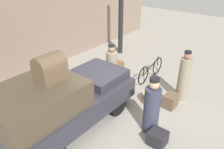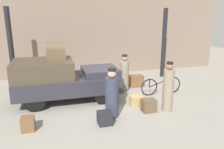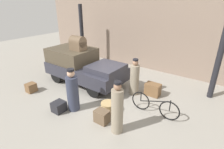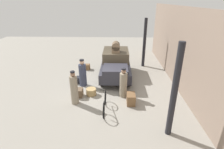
{
  "view_description": "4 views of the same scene",
  "coord_description": "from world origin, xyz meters",
  "px_view_note": "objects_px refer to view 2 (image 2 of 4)",
  "views": [
    {
      "loc": [
        -4.65,
        -3.7,
        4.26
      ],
      "look_at": [
        0.2,
        0.2,
        0.95
      ],
      "focal_mm": 35.0,
      "sensor_mm": 36.0,
      "label": 1
    },
    {
      "loc": [
        -2.13,
        -7.96,
        3.24
      ],
      "look_at": [
        0.2,
        0.2,
        0.95
      ],
      "focal_mm": 35.0,
      "sensor_mm": 36.0,
      "label": 2
    },
    {
      "loc": [
        4.17,
        -5.27,
        3.86
      ],
      "look_at": [
        0.2,
        0.2,
        0.95
      ],
      "focal_mm": 28.0,
      "sensor_mm": 36.0,
      "label": 3
    },
    {
      "loc": [
        9.19,
        0.48,
        4.84
      ],
      "look_at": [
        0.2,
        0.2,
        0.95
      ],
      "focal_mm": 28.0,
      "sensor_mm": 36.0,
      "label": 4
    }
  ],
  "objects_px": {
    "truck": "(62,78)",
    "porter_standing_middle": "(112,95)",
    "bicycle": "(161,86)",
    "trunk_wicker_pale": "(136,81)",
    "trunk_on_truck_roof": "(56,51)",
    "suitcase_tan_flat": "(149,105)",
    "suitcase_black_upright": "(28,124)",
    "porter_with_bicycle": "(168,89)",
    "conductor_in_dark_uniform": "(124,74)",
    "wicker_basket": "(137,101)",
    "suitcase_small_leather": "(105,118)"
  },
  "relations": [
    {
      "from": "porter_standing_middle",
      "to": "suitcase_black_upright",
      "type": "xyz_separation_m",
      "value": [
        -2.6,
        -0.19,
        -0.54
      ]
    },
    {
      "from": "truck",
      "to": "suitcase_black_upright",
      "type": "bearing_deg",
      "value": -118.38
    },
    {
      "from": "conductor_in_dark_uniform",
      "to": "porter_standing_middle",
      "type": "bearing_deg",
      "value": -117.66
    },
    {
      "from": "suitcase_black_upright",
      "to": "trunk_on_truck_roof",
      "type": "height_order",
      "value": "trunk_on_truck_roof"
    },
    {
      "from": "wicker_basket",
      "to": "porter_with_bicycle",
      "type": "bearing_deg",
      "value": -38.39
    },
    {
      "from": "porter_with_bicycle",
      "to": "suitcase_small_leather",
      "type": "relative_size",
      "value": 3.91
    },
    {
      "from": "truck",
      "to": "trunk_on_truck_roof",
      "type": "bearing_deg",
      "value": 180.0
    },
    {
      "from": "truck",
      "to": "suitcase_tan_flat",
      "type": "distance_m",
      "value": 3.45
    },
    {
      "from": "conductor_in_dark_uniform",
      "to": "trunk_on_truck_roof",
      "type": "height_order",
      "value": "trunk_on_truck_roof"
    },
    {
      "from": "porter_standing_middle",
      "to": "suitcase_tan_flat",
      "type": "relative_size",
      "value": 3.48
    },
    {
      "from": "bicycle",
      "to": "wicker_basket",
      "type": "bearing_deg",
      "value": -149.87
    },
    {
      "from": "bicycle",
      "to": "porter_with_bicycle",
      "type": "xyz_separation_m",
      "value": [
        -0.57,
        -1.53,
        0.43
      ]
    },
    {
      "from": "bicycle",
      "to": "suitcase_tan_flat",
      "type": "height_order",
      "value": "bicycle"
    },
    {
      "from": "truck",
      "to": "trunk_on_truck_roof",
      "type": "xyz_separation_m",
      "value": [
        -0.19,
        0.0,
        1.06
      ]
    },
    {
      "from": "suitcase_black_upright",
      "to": "wicker_basket",
      "type": "bearing_deg",
      "value": 12.53
    },
    {
      "from": "bicycle",
      "to": "trunk_wicker_pale",
      "type": "relative_size",
      "value": 2.86
    },
    {
      "from": "wicker_basket",
      "to": "trunk_on_truck_roof",
      "type": "relative_size",
      "value": 0.78
    },
    {
      "from": "porter_with_bicycle",
      "to": "suitcase_small_leather",
      "type": "distance_m",
      "value": 2.47
    },
    {
      "from": "suitcase_small_leather",
      "to": "truck",
      "type": "bearing_deg",
      "value": 114.74
    },
    {
      "from": "suitcase_small_leather",
      "to": "suitcase_black_upright",
      "type": "bearing_deg",
      "value": 173.92
    },
    {
      "from": "porter_standing_middle",
      "to": "trunk_on_truck_roof",
      "type": "height_order",
      "value": "trunk_on_truck_roof"
    },
    {
      "from": "bicycle",
      "to": "porter_with_bicycle",
      "type": "relative_size",
      "value": 1.04
    },
    {
      "from": "porter_standing_middle",
      "to": "trunk_wicker_pale",
      "type": "relative_size",
      "value": 2.6
    },
    {
      "from": "porter_with_bicycle",
      "to": "conductor_in_dark_uniform",
      "type": "xyz_separation_m",
      "value": [
        -0.76,
        2.43,
        -0.07
      ]
    },
    {
      "from": "suitcase_small_leather",
      "to": "trunk_on_truck_roof",
      "type": "height_order",
      "value": "trunk_on_truck_roof"
    },
    {
      "from": "porter_with_bicycle",
      "to": "suitcase_tan_flat",
      "type": "distance_m",
      "value": 0.89
    },
    {
      "from": "truck",
      "to": "porter_standing_middle",
      "type": "height_order",
      "value": "porter_standing_middle"
    },
    {
      "from": "truck",
      "to": "conductor_in_dark_uniform",
      "type": "bearing_deg",
      "value": 9.2
    },
    {
      "from": "suitcase_tan_flat",
      "to": "bicycle",
      "type": "bearing_deg",
      "value": 49.44
    },
    {
      "from": "conductor_in_dark_uniform",
      "to": "suitcase_small_leather",
      "type": "xyz_separation_m",
      "value": [
        -1.6,
        -2.81,
        -0.54
      ]
    },
    {
      "from": "conductor_in_dark_uniform",
      "to": "wicker_basket",
      "type": "bearing_deg",
      "value": -93.53
    },
    {
      "from": "trunk_on_truck_roof",
      "to": "suitcase_small_leather",
      "type": "bearing_deg",
      "value": -61.69
    },
    {
      "from": "bicycle",
      "to": "suitcase_black_upright",
      "type": "xyz_separation_m",
      "value": [
        -5.19,
        -1.67,
        -0.17
      ]
    },
    {
      "from": "conductor_in_dark_uniform",
      "to": "suitcase_tan_flat",
      "type": "bearing_deg",
      "value": -87.76
    },
    {
      "from": "bicycle",
      "to": "trunk_on_truck_roof",
      "type": "bearing_deg",
      "value": 173.71
    },
    {
      "from": "suitcase_black_upright",
      "to": "suitcase_small_leather",
      "type": "distance_m",
      "value": 2.26
    },
    {
      "from": "conductor_in_dark_uniform",
      "to": "suitcase_black_upright",
      "type": "bearing_deg",
      "value": -146.25
    },
    {
      "from": "porter_standing_middle",
      "to": "suitcase_tan_flat",
      "type": "xyz_separation_m",
      "value": [
        1.34,
        0.03,
        -0.52
      ]
    },
    {
      "from": "porter_standing_middle",
      "to": "bicycle",
      "type": "bearing_deg",
      "value": 29.85
    },
    {
      "from": "bicycle",
      "to": "trunk_wicker_pale",
      "type": "bearing_deg",
      "value": 115.9
    },
    {
      "from": "porter_standing_middle",
      "to": "suitcase_small_leather",
      "type": "relative_size",
      "value": 3.7
    },
    {
      "from": "truck",
      "to": "porter_with_bicycle",
      "type": "bearing_deg",
      "value": -29.94
    },
    {
      "from": "porter_with_bicycle",
      "to": "conductor_in_dark_uniform",
      "type": "bearing_deg",
      "value": 107.42
    },
    {
      "from": "conductor_in_dark_uniform",
      "to": "suitcase_tan_flat",
      "type": "height_order",
      "value": "conductor_in_dark_uniform"
    },
    {
      "from": "trunk_wicker_pale",
      "to": "trunk_on_truck_roof",
      "type": "relative_size",
      "value": 0.91
    },
    {
      "from": "bicycle",
      "to": "conductor_in_dark_uniform",
      "type": "height_order",
      "value": "conductor_in_dark_uniform"
    },
    {
      "from": "trunk_wicker_pale",
      "to": "porter_standing_middle",
      "type": "bearing_deg",
      "value": -125.56
    },
    {
      "from": "suitcase_black_upright",
      "to": "truck",
      "type": "bearing_deg",
      "value": 61.62
    },
    {
      "from": "porter_with_bicycle",
      "to": "trunk_on_truck_roof",
      "type": "distance_m",
      "value": 4.31
    },
    {
      "from": "suitcase_tan_flat",
      "to": "suitcase_small_leather",
      "type": "height_order",
      "value": "suitcase_tan_flat"
    }
  ]
}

